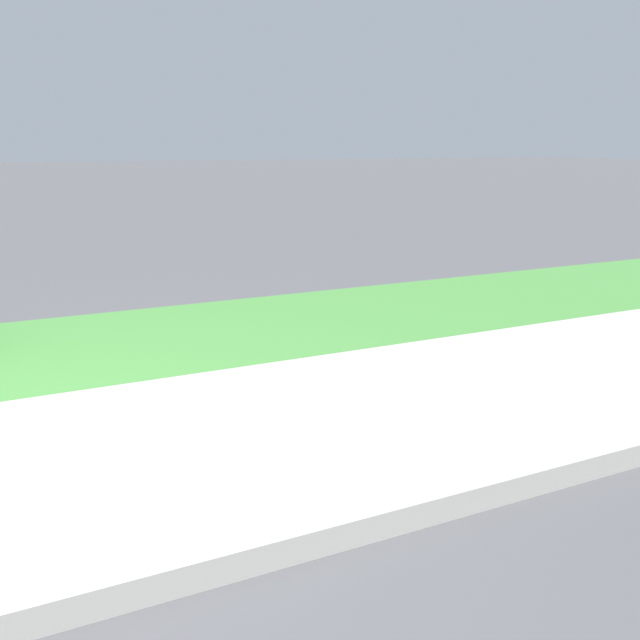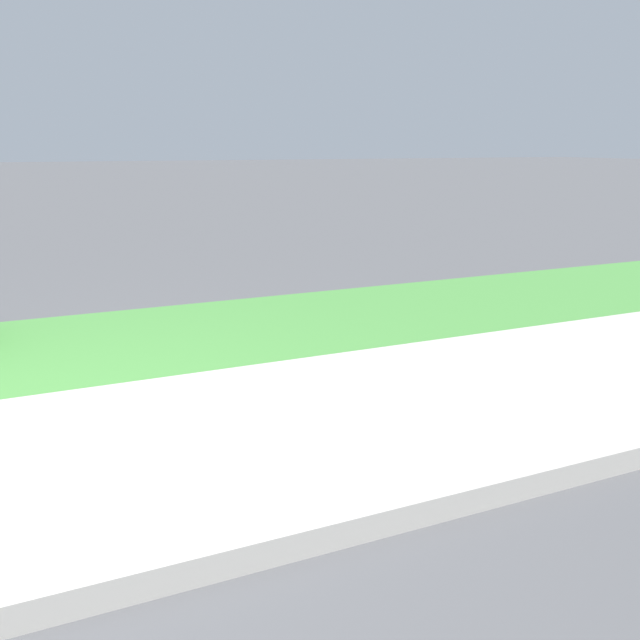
{
  "view_description": "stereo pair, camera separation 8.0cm",
  "coord_description": "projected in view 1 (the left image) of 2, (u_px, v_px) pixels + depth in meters",
  "views": [
    {
      "loc": [
        0.5,
        -2.97,
        1.5
      ],
      "look_at": [
        2.09,
        0.59,
        0.4
      ],
      "focal_mm": 35.0,
      "sensor_mm": 36.0,
      "label": 1
    },
    {
      "loc": [
        0.57,
        -3.0,
        1.5
      ],
      "look_at": [
        2.09,
        0.59,
        0.4
      ],
      "focal_mm": 35.0,
      "sensor_mm": 36.0,
      "label": 2
    }
  ],
  "objects": []
}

